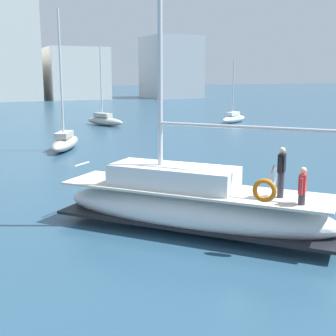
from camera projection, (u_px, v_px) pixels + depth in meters
name	position (u px, v px, depth m)	size (l,w,h in m)	color
ground_plane	(223.00, 222.00, 16.62)	(400.00, 400.00, 0.00)	#284C66
main_sailboat	(191.00, 204.00, 15.58)	(8.12, 8.81, 14.22)	silver
moored_sloop_near	(234.00, 118.00, 50.73)	(4.75, 3.40, 6.69)	silver
moored_catamaran	(65.00, 141.00, 32.44)	(3.61, 5.54, 9.46)	#B7B2A8
moored_cutter_right	(104.00, 120.00, 47.94)	(3.29, 5.38, 8.05)	#B7B2A8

